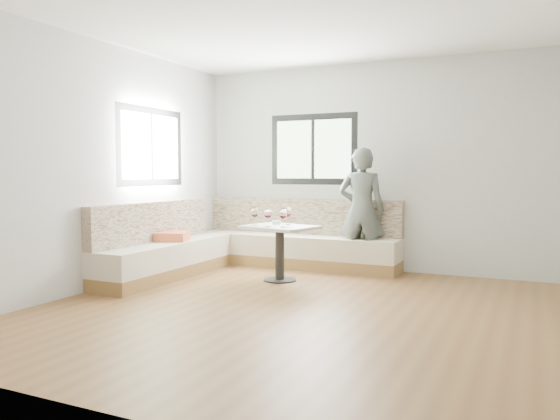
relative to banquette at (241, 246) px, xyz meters
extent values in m
cube|color=brown|center=(1.59, -1.63, -0.33)|extent=(5.00, 5.00, 0.01)
cube|color=white|center=(1.59, -1.63, 2.47)|extent=(5.00, 5.00, 0.01)
cube|color=#B7B7B2|center=(1.59, 0.87, 1.07)|extent=(5.00, 0.01, 2.80)
cube|color=#B7B7B2|center=(1.59, -4.13, 1.07)|extent=(5.00, 0.01, 2.80)
cube|color=#B7B7B2|center=(-0.91, -1.63, 1.07)|extent=(0.01, 5.00, 2.80)
cube|color=black|center=(0.69, 0.86, 1.32)|extent=(1.30, 0.02, 1.00)
cube|color=black|center=(-0.90, -0.73, 1.32)|extent=(0.02, 1.30, 1.00)
cube|color=olive|center=(0.54, 0.59, -0.25)|extent=(2.90, 0.55, 0.16)
cube|color=beige|center=(0.54, 0.59, -0.03)|extent=(2.90, 0.55, 0.29)
cube|color=beige|center=(0.54, 0.80, 0.37)|extent=(2.90, 0.14, 0.50)
cube|color=olive|center=(-0.64, -0.81, -0.25)|extent=(0.55, 2.25, 0.16)
cube|color=beige|center=(-0.64, -0.81, -0.03)|extent=(0.55, 2.25, 0.29)
cube|color=beige|center=(-0.84, -0.81, 0.37)|extent=(0.14, 2.25, 0.50)
cube|color=#DC4239|center=(-0.64, -0.66, 0.18)|extent=(0.49, 0.49, 0.11)
cylinder|color=black|center=(0.75, -0.38, -0.32)|extent=(0.40, 0.40, 0.02)
cylinder|color=black|center=(0.75, -0.38, -0.01)|extent=(0.11, 0.11, 0.64)
cube|color=white|center=(0.75, -0.38, 0.33)|extent=(0.95, 0.82, 0.04)
imported|color=#4C534D|center=(1.49, 0.57, 0.49)|extent=(0.65, 0.47, 1.65)
cylinder|color=white|center=(0.63, -0.22, 0.37)|extent=(0.11, 0.11, 0.04)
sphere|color=black|center=(0.64, -0.21, 0.38)|extent=(0.02, 0.02, 0.02)
sphere|color=black|center=(0.61, -0.21, 0.38)|extent=(0.02, 0.02, 0.02)
sphere|color=black|center=(0.63, -0.24, 0.38)|extent=(0.02, 0.02, 0.02)
cylinder|color=white|center=(0.46, -0.48, 0.35)|extent=(0.07, 0.07, 0.01)
cylinder|color=white|center=(0.46, -0.48, 0.40)|extent=(0.01, 0.01, 0.09)
ellipsoid|color=white|center=(0.46, -0.48, 0.50)|extent=(0.10, 0.10, 0.12)
cylinder|color=#45030E|center=(0.46, -0.48, 0.47)|extent=(0.07, 0.07, 0.02)
cylinder|color=white|center=(0.68, -0.57, 0.35)|extent=(0.07, 0.07, 0.01)
cylinder|color=white|center=(0.68, -0.57, 0.40)|extent=(0.01, 0.01, 0.09)
ellipsoid|color=white|center=(0.68, -0.57, 0.50)|extent=(0.10, 0.10, 0.12)
cylinder|color=#45030E|center=(0.68, -0.57, 0.47)|extent=(0.07, 0.07, 0.02)
cylinder|color=white|center=(0.87, -0.55, 0.35)|extent=(0.07, 0.07, 0.01)
cylinder|color=white|center=(0.87, -0.55, 0.40)|extent=(0.01, 0.01, 0.09)
ellipsoid|color=white|center=(0.87, -0.55, 0.50)|extent=(0.10, 0.10, 0.12)
cylinder|color=#45030E|center=(0.87, -0.55, 0.47)|extent=(0.07, 0.07, 0.02)
cylinder|color=white|center=(0.81, -0.26, 0.35)|extent=(0.07, 0.07, 0.01)
cylinder|color=white|center=(0.81, -0.26, 0.40)|extent=(0.01, 0.01, 0.09)
ellipsoid|color=white|center=(0.81, -0.26, 0.50)|extent=(0.10, 0.10, 0.12)
cylinder|color=#45030E|center=(0.81, -0.26, 0.47)|extent=(0.07, 0.07, 0.02)
camera|label=1|loc=(3.55, -6.36, 0.99)|focal=35.00mm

